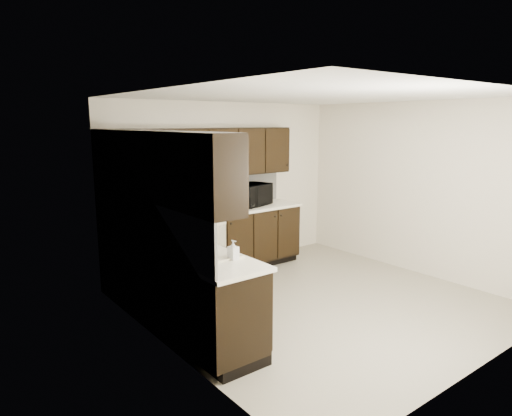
% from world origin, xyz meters
% --- Properties ---
extents(floor, '(4.00, 4.00, 0.00)m').
position_xyz_m(floor, '(0.00, 0.00, 0.00)').
color(floor, '#A09984').
rests_on(floor, ground).
extents(ceiling, '(4.00, 4.00, 0.00)m').
position_xyz_m(ceiling, '(0.00, 0.00, 2.50)').
color(ceiling, white).
rests_on(ceiling, wall_back).
extents(wall_back, '(4.00, 0.02, 2.50)m').
position_xyz_m(wall_back, '(0.00, 2.00, 1.25)').
color(wall_back, beige).
rests_on(wall_back, floor).
extents(wall_left, '(0.02, 4.00, 2.50)m').
position_xyz_m(wall_left, '(-2.00, 0.00, 1.25)').
color(wall_left, beige).
rests_on(wall_left, floor).
extents(wall_right, '(0.02, 4.00, 2.50)m').
position_xyz_m(wall_right, '(2.00, 0.00, 1.25)').
color(wall_right, beige).
rests_on(wall_right, floor).
extents(wall_front, '(4.00, 0.02, 2.50)m').
position_xyz_m(wall_front, '(0.00, -2.00, 1.25)').
color(wall_front, beige).
rests_on(wall_front, floor).
extents(lower_cabinets, '(3.00, 2.80, 0.90)m').
position_xyz_m(lower_cabinets, '(-1.01, 1.11, 0.41)').
color(lower_cabinets, black).
rests_on(lower_cabinets, floor).
extents(countertop, '(3.03, 2.83, 0.04)m').
position_xyz_m(countertop, '(-1.01, 1.11, 0.92)').
color(countertop, white).
rests_on(countertop, lower_cabinets).
extents(backsplash, '(3.00, 2.80, 0.48)m').
position_xyz_m(backsplash, '(-1.22, 1.32, 1.18)').
color(backsplash, beige).
rests_on(backsplash, countertop).
extents(upper_cabinets, '(3.00, 2.80, 0.70)m').
position_xyz_m(upper_cabinets, '(-1.10, 1.20, 1.77)').
color(upper_cabinets, black).
rests_on(upper_cabinets, wall_back).
extents(dishwasher, '(0.58, 0.04, 0.78)m').
position_xyz_m(dishwasher, '(-0.70, 1.41, 0.55)').
color(dishwasher, beige).
rests_on(dishwasher, lower_cabinets).
extents(sink, '(0.54, 0.82, 0.42)m').
position_xyz_m(sink, '(-1.68, -0.01, 0.88)').
color(sink, beige).
rests_on(sink, countertop).
extents(microwave, '(0.70, 0.58, 0.33)m').
position_xyz_m(microwave, '(0.28, 1.72, 1.11)').
color(microwave, black).
rests_on(microwave, countertop).
extents(soap_bottle_a, '(0.09, 0.10, 0.18)m').
position_xyz_m(soap_bottle_a, '(-1.54, -0.39, 1.03)').
color(soap_bottle_a, gray).
rests_on(soap_bottle_a, countertop).
extents(soap_bottle_b, '(0.09, 0.09, 0.23)m').
position_xyz_m(soap_bottle_b, '(-1.85, 0.95, 1.06)').
color(soap_bottle_b, gray).
rests_on(soap_bottle_b, countertop).
extents(toaster_oven, '(0.45, 0.38, 0.24)m').
position_xyz_m(toaster_oven, '(-1.75, 1.67, 1.06)').
color(toaster_oven, silver).
rests_on(toaster_oven, countertop).
extents(storage_bin, '(0.60, 0.53, 0.19)m').
position_xyz_m(storage_bin, '(-1.72, 1.35, 1.04)').
color(storage_bin, silver).
rests_on(storage_bin, countertop).
extents(blue_pitcher, '(0.23, 0.23, 0.27)m').
position_xyz_m(blue_pitcher, '(-1.61, 0.10, 1.07)').
color(blue_pitcher, '#101C97').
rests_on(blue_pitcher, countertop).
extents(teal_tumbler, '(0.10, 0.10, 0.20)m').
position_xyz_m(teal_tumbler, '(-1.52, 0.66, 1.04)').
color(teal_tumbler, '#0D8E98').
rests_on(teal_tumbler, countertop).
extents(paper_towel_roll, '(0.14, 0.14, 0.30)m').
position_xyz_m(paper_towel_roll, '(-1.60, 1.19, 1.09)').
color(paper_towel_roll, silver).
rests_on(paper_towel_roll, countertop).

